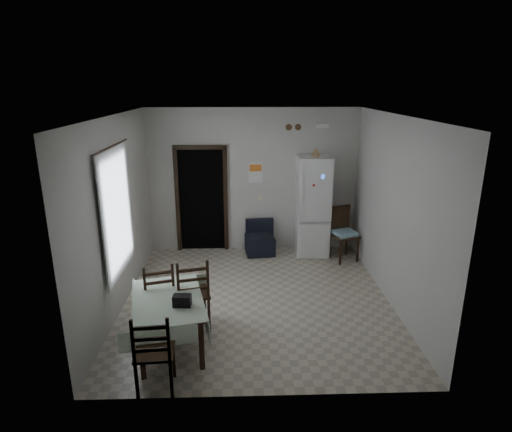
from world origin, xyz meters
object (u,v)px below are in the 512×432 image
(fridge, at_px, (313,206))
(corner_chair, at_px, (344,234))
(dining_chair_near_head, at_px, (154,350))
(navy_seat, at_px, (260,238))
(dining_chair_far_left, at_px, (159,294))
(dining_chair_far_right, at_px, (192,292))
(dining_table, at_px, (169,323))

(fridge, height_order, corner_chair, fridge)
(fridge, height_order, dining_chair_near_head, fridge)
(navy_seat, bearing_deg, dining_chair_far_left, -126.16)
(dining_chair_far_right, height_order, dining_chair_near_head, dining_chair_far_right)
(corner_chair, bearing_deg, fridge, 127.12)
(fridge, bearing_deg, dining_chair_far_left, -133.06)
(dining_chair_far_left, bearing_deg, dining_chair_far_right, 161.17)
(dining_chair_far_right, bearing_deg, dining_chair_near_head, 64.28)
(corner_chair, distance_m, dining_chair_far_right, 3.57)
(navy_seat, bearing_deg, dining_chair_near_head, -115.00)
(corner_chair, xyz_separation_m, dining_chair_near_head, (-2.97, -3.64, -0.03))
(fridge, xyz_separation_m, dining_chair_far_right, (-2.12, -2.72, -0.46))
(navy_seat, distance_m, dining_table, 3.45)
(navy_seat, height_order, dining_table, dining_table)
(corner_chair, height_order, dining_chair_far_right, dining_chair_far_right)
(navy_seat, height_order, corner_chair, corner_chair)
(dining_chair_far_right, relative_size, dining_chair_near_head, 1.07)
(corner_chair, relative_size, dining_chair_near_head, 1.05)
(navy_seat, bearing_deg, dining_table, -119.03)
(navy_seat, xyz_separation_m, dining_chair_far_right, (-1.07, -2.72, 0.20))
(dining_table, height_order, dining_chair_near_head, dining_chair_near_head)
(fridge, xyz_separation_m, navy_seat, (-1.05, -0.00, -0.66))
(dining_chair_far_right, bearing_deg, dining_chair_far_left, -16.77)
(fridge, bearing_deg, navy_seat, -179.25)
(dining_table, bearing_deg, corner_chair, 31.06)
(fridge, xyz_separation_m, corner_chair, (0.58, -0.37, -0.47))
(dining_chair_far_left, distance_m, dining_chair_near_head, 1.34)
(dining_chair_far_right, bearing_deg, navy_seat, -125.16)
(corner_chair, distance_m, dining_table, 4.09)
(navy_seat, xyz_separation_m, dining_table, (-1.32, -3.19, 0.01))
(corner_chair, distance_m, dining_chair_near_head, 4.70)
(fridge, distance_m, dining_chair_far_right, 3.48)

